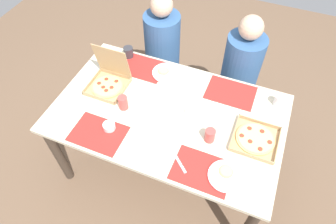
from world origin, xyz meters
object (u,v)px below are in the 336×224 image
Objects in this scene: plate_near_left at (199,110)px; cup_clear_left at (128,52)px; cup_spare at (279,101)px; cup_dark at (123,103)px; plate_middle at (166,73)px; plate_near_right at (226,176)px; cup_clear_right at (210,135)px; diner_right_seat at (238,79)px; pizza_box_corner_left at (255,139)px; pizza_box_corner_right at (109,81)px; condiment_bowl at (109,126)px; diner_left_seat at (162,57)px.

cup_clear_left is (-0.72, 0.33, 0.04)m from plate_near_left.
cup_dark is at bearing -156.39° from cup_spare.
plate_middle reaches higher than plate_near_left.
plate_middle and plate_near_right have the same top height.
diner_right_seat is (0.03, 0.87, -0.28)m from cup_clear_right.
cup_dark is (-0.93, -0.08, 0.04)m from pizza_box_corner_left.
pizza_box_corner_right is 1.37× the size of plate_middle.
cup_dark is at bearing -175.34° from pizza_box_corner_left.
cup_dark reaches higher than cup_spare.
cup_dark is (-0.51, -0.18, 0.05)m from plate_near_left.
pizza_box_corner_right is 0.26m from cup_dark.
plate_middle is (0.35, 0.28, -0.04)m from pizza_box_corner_right.
plate_middle is at bearing 155.30° from pizza_box_corner_left.
plate_middle is at bearing 71.11° from cup_dark.
pizza_box_corner_left is 0.86m from plate_middle.
pizza_box_corner_left is 0.26× the size of diner_right_seat.
cup_dark is at bearing 177.15° from cup_clear_right.
cup_clear_left is at bearing 155.27° from plate_near_left.
cup_spare reaches higher than pizza_box_corner_left.
pizza_box_corner_right is 1.53× the size of plate_near_left.
cup_clear_right is 1.09× the size of cup_clear_left.
condiment_bowl is at bearing -60.70° from pizza_box_corner_right.
plate_near_left is 0.17× the size of diner_left_seat.
cup_dark is 0.09× the size of diner_left_seat.
plate_middle is 2.30× the size of cup_clear_right.
plate_middle is at bearing 136.93° from cup_clear_right.
diner_left_seat reaches higher than plate_near_left.
cup_spare is 0.59m from diner_right_seat.
plate_near_left is at bearing 166.63° from pizza_box_corner_left.
cup_clear_left is 0.84× the size of cup_dark.
cup_clear_right is at bearing -32.03° from cup_clear_left.
cup_dark is 0.20m from condiment_bowl.
diner_left_seat is at bearing 159.80° from cup_spare.
pizza_box_corner_right reaches higher than cup_clear_left.
pizza_box_corner_right reaches higher than cup_dark.
pizza_box_corner_right reaches higher than plate_near_right.
pizza_box_corner_right is 2.88× the size of cup_dark.
cup_clear_right is (0.14, -0.21, 0.04)m from plate_near_left.
cup_spare is 0.81× the size of cup_dark.
cup_clear_left is 0.08× the size of diner_right_seat.
plate_near_left is (-0.43, 0.10, -0.00)m from pizza_box_corner_left.
pizza_box_corner_left is 0.38m from cup_spare.
cup_spare reaches higher than plate_middle.
diner_left_seat is (0.16, 0.33, -0.27)m from cup_clear_left.
cup_spare is at bearing -3.04° from cup_clear_left.
cup_dark is (-0.65, 0.03, 0.00)m from cup_clear_right.
pizza_box_corner_right is 0.45m from plate_middle.
pizza_box_corner_right is 0.71m from plate_near_left.
plate_middle is at bearing -11.51° from cup_clear_left.
cup_dark reaches higher than cup_clear_right.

